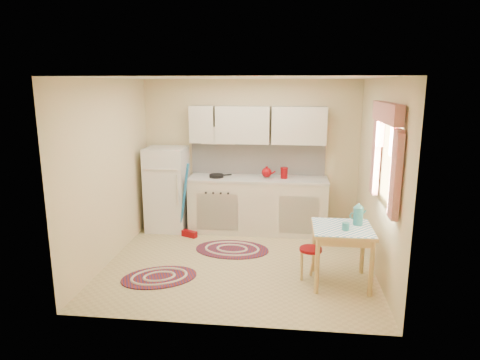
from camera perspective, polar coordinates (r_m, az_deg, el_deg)
name	(u,v)px	position (r m, az deg, el deg)	size (l,w,h in m)	color
room_shell	(253,146)	(5.84, 1.72, 4.54)	(3.64, 3.60, 2.52)	tan
fridge	(167,189)	(7.27, -9.69, -1.18)	(0.65, 0.60, 1.40)	silver
broom	(189,201)	(6.85, -6.88, -2.81)	(0.28, 0.12, 1.20)	#1C6DB1
base_cabinets	(258,206)	(7.12, 2.37, -3.47)	(2.25, 0.60, 0.88)	beige
countertop	(258,179)	(7.00, 2.40, 0.15)	(2.27, 0.62, 0.04)	beige
frying_pan	(216,176)	(7.02, -3.16, 0.55)	(0.23, 0.23, 0.05)	black
red_kettle	(267,173)	(6.97, 3.56, 1.00)	(0.18, 0.16, 0.18)	maroon
red_canister	(284,174)	(6.97, 5.90, 0.86)	(0.11, 0.11, 0.16)	maroon
table	(341,256)	(5.49, 13.32, -9.77)	(0.72, 0.72, 0.72)	#DCB76E
stool	(310,264)	(5.56, 9.34, -10.96)	(0.28, 0.28, 0.42)	maroon
coffee_pot	(358,214)	(5.46, 15.49, -4.34)	(0.15, 0.13, 0.30)	teal
mug	(346,227)	(5.26, 13.91, -6.06)	(0.09, 0.09, 0.10)	teal
rug_center	(232,249)	(6.47, -1.06, -9.23)	(1.10, 0.73, 0.02)	maroon
rug_left	(159,277)	(5.70, -10.71, -12.63)	(0.96, 0.64, 0.02)	maroon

